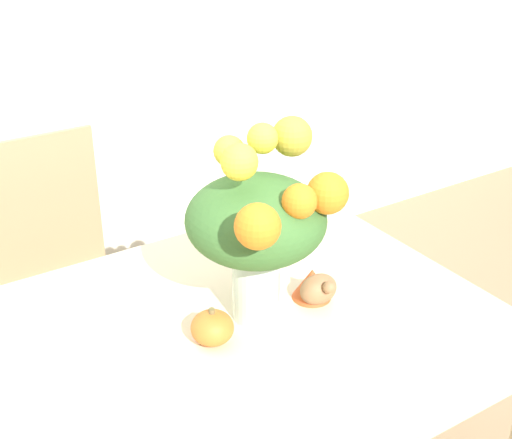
{
  "coord_description": "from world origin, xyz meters",
  "views": [
    {
      "loc": [
        -0.75,
        -1.21,
        1.78
      ],
      "look_at": [
        0.04,
        0.02,
        1.04
      ],
      "focal_mm": 50.0,
      "sensor_mm": 36.0,
      "label": 1
    }
  ],
  "objects_px": {
    "turkey_figurine": "(315,286)",
    "flower_vase": "(259,222)",
    "pumpkin": "(212,328)",
    "dining_chair_near_window": "(63,279)"
  },
  "relations": [
    {
      "from": "pumpkin",
      "to": "flower_vase",
      "type": "bearing_deg",
      "value": 11.38
    },
    {
      "from": "pumpkin",
      "to": "turkey_figurine",
      "type": "distance_m",
      "value": 0.31
    },
    {
      "from": "flower_vase",
      "to": "dining_chair_near_window",
      "type": "height_order",
      "value": "flower_vase"
    },
    {
      "from": "turkey_figurine",
      "to": "dining_chair_near_window",
      "type": "height_order",
      "value": "dining_chair_near_window"
    },
    {
      "from": "turkey_figurine",
      "to": "flower_vase",
      "type": "bearing_deg",
      "value": 175.06
    },
    {
      "from": "flower_vase",
      "to": "pumpkin",
      "type": "distance_m",
      "value": 0.27
    },
    {
      "from": "flower_vase",
      "to": "turkey_figurine",
      "type": "xyz_separation_m",
      "value": [
        0.16,
        -0.01,
        -0.22
      ]
    },
    {
      "from": "flower_vase",
      "to": "turkey_figurine",
      "type": "distance_m",
      "value": 0.27
    },
    {
      "from": "dining_chair_near_window",
      "to": "pumpkin",
      "type": "bearing_deg",
      "value": -85.25
    },
    {
      "from": "flower_vase",
      "to": "dining_chair_near_window",
      "type": "xyz_separation_m",
      "value": [
        -0.23,
        0.87,
        -0.53
      ]
    }
  ]
}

